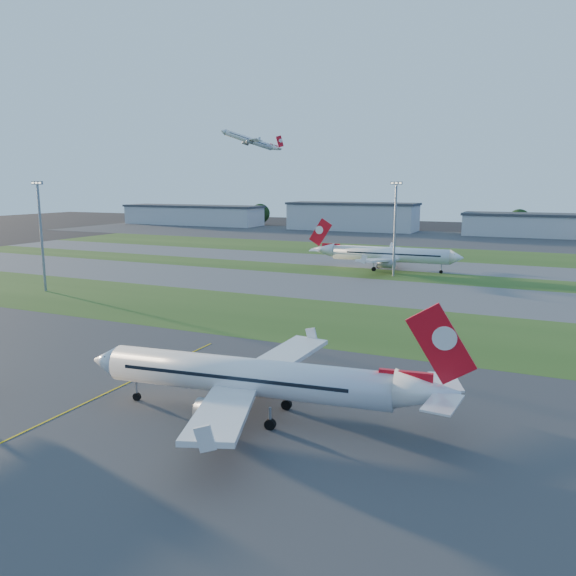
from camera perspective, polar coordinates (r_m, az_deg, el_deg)
The scene contains 21 objects.
ground at distance 72.24m, azimuth -24.40°, elevation -10.79°, with size 700.00×700.00×0.00m, color black.
apron_near at distance 72.24m, azimuth -24.40°, elevation -10.79°, with size 300.00×70.00×0.01m, color #333335.
grass_strip_a at distance 111.52m, azimuth -3.98°, elevation -2.52°, with size 300.00×34.00×0.01m, color #254517.
taxiway_a at distance 140.80m, azimuth 2.42°, elevation 0.23°, with size 300.00×32.00×0.01m, color #515154.
grass_strip_b at distance 163.92m, azimuth 5.72°, elevation 1.64°, with size 300.00×18.00×0.01m, color #254517.
taxiway_b at distance 184.67m, azimuth 7.93°, elevation 2.59°, with size 300.00×26.00×0.01m, color #515154.
grass_strip_c at distance 216.26m, azimuth 10.45°, elevation 3.66°, with size 300.00×40.00×0.01m, color #254517.
apron_far at distance 274.55m, azimuth 13.54°, elevation 4.97°, with size 400.00×80.00×0.01m, color #333335.
yellow_line at distance 68.73m, azimuth -21.59°, elevation -11.67°, with size 0.25×60.00×0.02m, color gold.
airliner_parked at distance 61.91m, azimuth -3.94°, elevation -9.08°, with size 39.73×33.53×12.42m.
airliner_taxiing at distance 167.79m, azimuth 10.18°, elevation 3.34°, with size 42.55×36.09×13.27m.
airliner_departing at distance 278.52m, azimuth -3.94°, elevation 14.75°, with size 22.93×20.59×9.11m.
light_mast_west at distance 143.74m, azimuth -23.82°, elevation 5.51°, with size 3.20×0.70×25.80m.
light_mast_centre at distance 156.21m, azimuth 10.82°, elevation 6.54°, with size 3.20×0.70×25.80m.
hangar_far_west at distance 360.86m, azimuth -9.65°, elevation 7.34°, with size 91.80×23.00×12.20m.
hangar_west at distance 314.27m, azimuth 6.55°, elevation 7.25°, with size 71.40×23.00×15.20m.
hangar_east at distance 299.06m, azimuth 25.17°, elevation 5.78°, with size 81.60×23.00×11.20m.
tree_far_west at distance 394.83m, azimuth -13.44°, elevation 7.51°, with size 11.00×11.00×12.00m.
tree_west at distance 353.27m, azimuth -2.84°, elevation 7.57°, with size 12.10×12.10×13.20m.
tree_mid_west at distance 318.27m, azimuth 11.47°, elevation 6.82°, with size 9.90×9.90×10.80m.
tree_mid_east at distance 313.18m, azimuth 22.42°, elevation 6.37°, with size 11.55×11.55×12.60m.
Camera 1 is at (52.01, -43.41, 25.07)m, focal length 35.00 mm.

